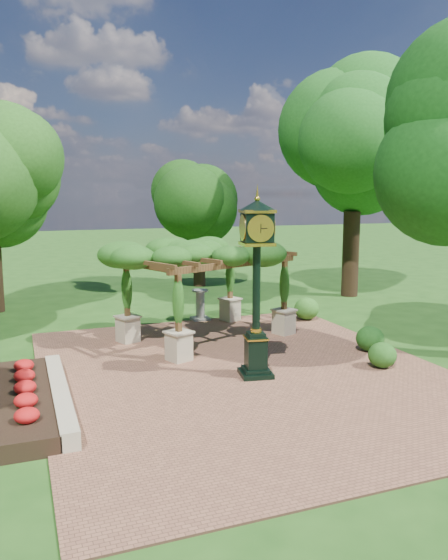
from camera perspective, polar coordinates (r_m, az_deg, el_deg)
name	(u,v)px	position (r m, az deg, el deg)	size (l,w,h in m)	color
ground	(261,386)	(13.36, 3.90, -10.95)	(120.00, 120.00, 0.00)	#1E4714
brick_plaza	(245,372)	(14.21, 2.19, -9.61)	(10.00, 12.00, 0.04)	brown
border_wall	(60,395)	(12.68, -16.77, -11.48)	(0.35, 5.00, 0.40)	#C6B793
flower_bed	(16,402)	(12.66, -20.92, -11.81)	(1.50, 5.00, 0.36)	red
pedestal_clock	(257,272)	(13.30, 3.43, 0.85)	(1.02, 1.02, 4.46)	black
pergola	(208,258)	(16.95, -1.72, 2.30)	(5.76, 4.69, 3.13)	#BAAD8B
sundial	(200,307)	(19.79, -2.50, -2.84)	(0.63, 0.63, 1.13)	#999990
shrub_front	(382,355)	(15.01, 16.21, -7.54)	(0.74, 0.74, 0.67)	#215317
shrub_mid	(370,339)	(16.44, 15.01, -5.93)	(0.81, 0.81, 0.73)	#194814
shrub_back	(306,309)	(20.00, 8.61, -2.97)	(0.89, 0.89, 0.81)	#2B611C
tree_north	(199,201)	(26.95, -2.64, 8.23)	(3.74, 3.74, 6.13)	#332114
tree_east_far	(355,144)	(25.00, 13.50, 13.69)	(4.82, 4.82, 9.77)	#301F13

